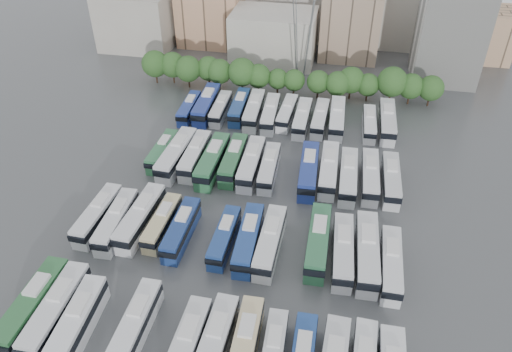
% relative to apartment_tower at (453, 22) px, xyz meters
% --- Properties ---
extents(ground, '(220.00, 220.00, 0.00)m').
position_rel_apartment_tower_xyz_m(ground, '(-34.00, -58.00, -13.00)').
color(ground, '#424447').
rests_on(ground, ground).
extents(tree_line, '(65.66, 7.48, 8.01)m').
position_rel_apartment_tower_xyz_m(tree_line, '(-35.23, -15.87, -8.73)').
color(tree_line, black).
rests_on(tree_line, ground).
extents(city_buildings, '(102.00, 35.00, 20.00)m').
position_rel_apartment_tower_xyz_m(city_buildings, '(-41.46, 13.86, -5.13)').
color(city_buildings, '#9E998E').
rests_on(city_buildings, ground).
extents(apartment_tower, '(14.00, 14.00, 26.00)m').
position_rel_apartment_tower_xyz_m(apartment_tower, '(0.00, 0.00, 0.00)').
color(apartment_tower, silver).
rests_on(apartment_tower, ground).
extents(bus_r0_s0, '(3.06, 13.40, 4.19)m').
position_rel_apartment_tower_xyz_m(bus_r0_s0, '(-55.53, -80.99, -10.94)').
color(bus_r0_s0, '#2B6437').
rests_on(bus_r0_s0, ground).
extents(bus_r0_s1, '(3.05, 13.23, 4.14)m').
position_rel_apartment_tower_xyz_m(bus_r0_s1, '(-52.36, -81.12, -10.97)').
color(bus_r0_s1, silver).
rests_on(bus_r0_s1, ground).
extents(bus_r0_s2, '(3.41, 13.05, 4.06)m').
position_rel_apartment_tower_xyz_m(bus_r0_s2, '(-49.04, -82.59, -11.01)').
color(bus_r0_s2, silver).
rests_on(bus_r0_s2, ground).
extents(bus_r0_s4, '(2.66, 12.04, 3.78)m').
position_rel_apartment_tower_xyz_m(bus_r0_s4, '(-42.28, -81.12, -11.15)').
color(bus_r0_s4, silver).
rests_on(bus_r0_s4, ground).
extents(bus_r0_s6, '(2.96, 12.60, 3.94)m').
position_rel_apartment_tower_xyz_m(bus_r0_s6, '(-35.47, -83.03, -11.07)').
color(bus_r0_s6, silver).
rests_on(bus_r0_s6, ground).
extents(bus_r0_s7, '(3.09, 12.77, 3.99)m').
position_rel_apartment_tower_xyz_m(bus_r0_s7, '(-32.41, -82.13, -11.04)').
color(bus_r0_s7, silver).
rests_on(bus_r0_s7, ground).
extents(bus_r0_s8, '(2.98, 12.16, 3.80)m').
position_rel_apartment_tower_xyz_m(bus_r0_s8, '(-29.04, -81.39, -11.14)').
color(bus_r0_s8, beige).
rests_on(bus_r0_s8, ground).
extents(bus_r1_s0, '(3.08, 12.14, 3.78)m').
position_rel_apartment_tower_xyz_m(bus_r1_s0, '(-55.43, -63.63, -11.14)').
color(bus_r1_s0, silver).
rests_on(bus_r1_s0, ground).
extents(bus_r1_s1, '(3.08, 12.29, 3.83)m').
position_rel_apartment_tower_xyz_m(bus_r1_s1, '(-52.10, -64.41, -11.12)').
color(bus_r1_s1, silver).
rests_on(bus_r1_s1, ground).
extents(bus_r1_s2, '(3.47, 13.11, 4.08)m').
position_rel_apartment_tower_xyz_m(bus_r1_s2, '(-48.86, -63.10, -11.00)').
color(bus_r1_s2, silver).
rests_on(bus_r1_s2, ground).
extents(bus_r1_s3, '(2.75, 11.00, 3.43)m').
position_rel_apartment_tower_xyz_m(bus_r1_s3, '(-45.49, -63.20, -11.32)').
color(bus_r1_s3, '#C5B887').
rests_on(bus_r1_s3, ground).
extents(bus_r1_s4, '(2.66, 11.68, 3.66)m').
position_rel_apartment_tower_xyz_m(bus_r1_s4, '(-42.23, -64.16, -11.20)').
color(bus_r1_s4, navy).
rests_on(bus_r1_s4, ground).
extents(bus_r1_s6, '(2.56, 11.08, 3.47)m').
position_rel_apartment_tower_xyz_m(bus_r1_s6, '(-35.74, -64.40, -11.30)').
color(bus_r1_s6, navy).
rests_on(bus_r1_s6, ground).
extents(bus_r1_s7, '(3.13, 12.54, 3.91)m').
position_rel_apartment_tower_xyz_m(bus_r1_s7, '(-32.25, -64.37, -11.08)').
color(bus_r1_s7, navy).
rests_on(bus_r1_s7, ground).
extents(bus_r1_s8, '(2.93, 12.71, 3.98)m').
position_rel_apartment_tower_xyz_m(bus_r1_s8, '(-29.17, -64.35, -11.05)').
color(bus_r1_s8, silver).
rests_on(bus_r1_s8, ground).
extents(bus_r1_s10, '(3.04, 13.15, 4.11)m').
position_rel_apartment_tower_xyz_m(bus_r1_s10, '(-22.57, -63.02, -10.98)').
color(bus_r1_s10, '#2C6843').
rests_on(bus_r1_s10, ground).
extents(bus_r1_s11, '(3.34, 12.68, 3.94)m').
position_rel_apartment_tower_xyz_m(bus_r1_s11, '(-19.07, -64.13, -11.07)').
color(bus_r1_s11, silver).
rests_on(bus_r1_s11, ground).
extents(bus_r1_s12, '(3.48, 13.68, 4.26)m').
position_rel_apartment_tower_xyz_m(bus_r1_s12, '(-15.82, -63.87, -10.91)').
color(bus_r1_s12, silver).
rests_on(bus_r1_s12, ground).
extents(bus_r1_s13, '(2.66, 12.13, 3.80)m').
position_rel_apartment_tower_xyz_m(bus_r1_s13, '(-12.62, -65.24, -11.13)').
color(bus_r1_s13, silver).
rests_on(bus_r1_s13, ground).
extents(bus_r2_s1, '(2.63, 11.06, 3.46)m').
position_rel_apartment_tower_xyz_m(bus_r2_s1, '(-51.96, -45.14, -11.30)').
color(bus_r2_s1, '#307145').
rests_on(bus_r2_s1, ground).
extents(bus_r2_s2, '(3.62, 13.71, 4.26)m').
position_rel_apartment_tower_xyz_m(bus_r2_s2, '(-48.94, -46.25, -10.91)').
color(bus_r2_s2, silver).
rests_on(bus_r2_s2, ground).
extents(bus_r2_s3, '(2.73, 12.46, 3.91)m').
position_rel_apartment_tower_xyz_m(bus_r2_s3, '(-45.77, -45.64, -11.08)').
color(bus_r2_s3, silver).
rests_on(bus_r2_s3, ground).
extents(bus_r2_s4, '(3.17, 13.48, 4.21)m').
position_rel_apartment_tower_xyz_m(bus_r2_s4, '(-42.29, -46.76, -10.93)').
color(bus_r2_s4, '#2E6C42').
rests_on(bus_r2_s4, ground).
extents(bus_r2_s5, '(2.91, 12.67, 3.97)m').
position_rel_apartment_tower_xyz_m(bus_r2_s5, '(-38.88, -45.63, -11.05)').
color(bus_r2_s5, '#2A623A').
rests_on(bus_r2_s5, ground).
extents(bus_r2_s6, '(2.94, 12.93, 4.05)m').
position_rel_apartment_tower_xyz_m(bus_r2_s6, '(-35.63, -46.14, -11.01)').
color(bus_r2_s6, silver).
rests_on(bus_r2_s6, ground).
extents(bus_r2_s7, '(2.93, 11.77, 3.67)m').
position_rel_apartment_tower_xyz_m(bus_r2_s7, '(-32.46, -46.52, -11.20)').
color(bus_r2_s7, silver).
rests_on(bus_r2_s7, ground).
extents(bus_r2_s9, '(3.54, 13.39, 4.16)m').
position_rel_apartment_tower_xyz_m(bus_r2_s9, '(-25.79, -46.37, -10.96)').
color(bus_r2_s9, navy).
rests_on(bus_r2_s9, ground).
extents(bus_r2_s10, '(3.11, 13.04, 4.07)m').
position_rel_apartment_tower_xyz_m(bus_r2_s10, '(-22.52, -45.38, -11.00)').
color(bus_r2_s10, silver).
rests_on(bus_r2_s10, ground).
extents(bus_r2_s11, '(3.04, 12.84, 4.01)m').
position_rel_apartment_tower_xyz_m(bus_r2_s11, '(-19.22, -46.59, -11.03)').
color(bus_r2_s11, silver).
rests_on(bus_r2_s11, ground).
extents(bus_r2_s12, '(3.06, 12.51, 3.90)m').
position_rel_apartment_tower_xyz_m(bus_r2_s12, '(-15.67, -45.83, -11.08)').
color(bus_r2_s12, silver).
rests_on(bus_r2_s12, ground).
extents(bus_r2_s13, '(2.96, 12.35, 3.86)m').
position_rel_apartment_tower_xyz_m(bus_r2_s13, '(-12.29, -46.08, -11.11)').
color(bus_r2_s13, silver).
rests_on(bus_r2_s13, ground).
extents(bus_r3_s1, '(2.61, 10.90, 3.40)m').
position_rel_apartment_tower_xyz_m(bus_r3_s1, '(-52.08, -29.04, -11.33)').
color(bus_r3_s1, navy).
rests_on(bus_r3_s1, ground).
extents(bus_r3_s2, '(3.29, 13.57, 4.23)m').
position_rel_apartment_tower_xyz_m(bus_r3_s2, '(-48.80, -27.62, -10.92)').
color(bus_r3_s2, navy).
rests_on(bus_r3_s2, ground).
extents(bus_r3_s3, '(2.57, 11.10, 3.47)m').
position_rel_apartment_tower_xyz_m(bus_r3_s3, '(-45.76, -28.02, -11.30)').
color(bus_r3_s3, silver).
rests_on(bus_r3_s3, ground).
extents(bus_r3_s4, '(2.94, 11.90, 3.71)m').
position_rel_apartment_tower_xyz_m(bus_r3_s4, '(-42.12, -26.79, -11.18)').
color(bus_r3_s4, navy).
rests_on(bus_r3_s4, ground).
extents(bus_r3_s5, '(3.28, 12.84, 4.00)m').
position_rel_apartment_tower_xyz_m(bus_r3_s5, '(-38.90, -27.73, -11.04)').
color(bus_r3_s5, silver).
rests_on(bus_r3_s5, ground).
extents(bus_r3_s6, '(3.23, 12.29, 3.82)m').
position_rel_apartment_tower_xyz_m(bus_r3_s6, '(-35.45, -28.33, -11.12)').
color(bus_r3_s6, silver).
rests_on(bus_r3_s6, ground).
extents(bus_r3_s7, '(3.00, 11.44, 3.56)m').
position_rel_apartment_tower_xyz_m(bus_r3_s7, '(-32.27, -27.09, -11.25)').
color(bus_r3_s7, silver).
rests_on(bus_r3_s7, ground).
extents(bus_r3_s8, '(2.70, 12.05, 3.77)m').
position_rel_apartment_tower_xyz_m(bus_r3_s8, '(-29.02, -28.83, -11.15)').
color(bus_r3_s8, silver).
rests_on(bus_r3_s8, ground).
extents(bus_r3_s9, '(2.83, 11.74, 3.66)m').
position_rel_apartment_tower_xyz_m(bus_r3_s9, '(-25.57, -28.11, -11.20)').
color(bus_r3_s9, silver).
rests_on(bus_r3_s9, ground).
extents(bus_r3_s10, '(3.15, 12.88, 4.02)m').
position_rel_apartment_tower_xyz_m(bus_r3_s10, '(-22.32, -27.67, -11.03)').
color(bus_r3_s10, white).
rests_on(bus_r3_s10, ground).
extents(bus_r3_s12, '(2.76, 10.94, 3.41)m').
position_rel_apartment_tower_xyz_m(bus_r3_s12, '(-16.03, -28.13, -11.33)').
color(bus_r3_s12, silver).
rests_on(bus_r3_s12, ground).
extents(bus_r3_s13, '(3.13, 13.26, 4.14)m').
position_rel_apartment_tower_xyz_m(bus_r3_s13, '(-12.68, -27.13, -10.97)').
color(bus_r3_s13, silver).
rests_on(bus_r3_s13, ground).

